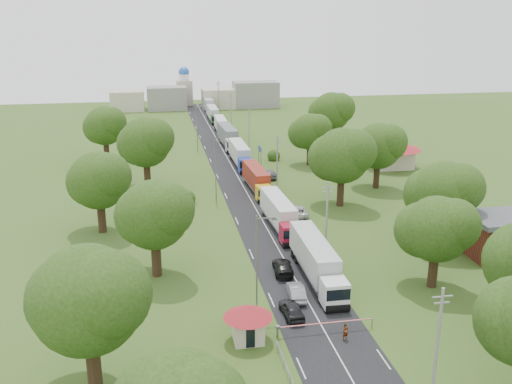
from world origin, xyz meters
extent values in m
plane|color=#3C571D|center=(0.00, 0.00, 0.00)|extent=(260.00, 260.00, 0.00)
cube|color=black|center=(0.00, 20.00, 0.00)|extent=(8.00, 200.00, 0.04)
cylinder|color=slate|center=(-4.50, -25.00, 0.55)|extent=(0.20, 0.20, 1.10)
cube|color=slate|center=(-4.50, -25.00, 1.05)|extent=(0.35, 0.35, 0.25)
cylinder|color=red|center=(0.00, -25.00, 1.00)|extent=(9.00, 0.12, 0.12)
cylinder|color=slate|center=(4.50, -25.00, 0.50)|extent=(0.10, 0.10, 1.00)
cube|color=#BDB59D|center=(-7.20, -25.00, 1.20)|extent=(2.60, 2.60, 2.40)
cone|color=maroon|center=(-7.20, -25.00, 2.90)|extent=(4.40, 4.40, 1.10)
cube|color=black|center=(-5.89, -25.00, 1.40)|extent=(0.02, 1.20, 0.90)
cube|color=black|center=(-7.20, -26.31, 1.00)|extent=(0.80, 0.02, 1.90)
cylinder|color=slate|center=(5.20, 33.80, 2.00)|extent=(0.12, 0.12, 4.00)
cylinder|color=slate|center=(5.20, 36.20, 2.00)|extent=(0.12, 0.12, 4.00)
cube|color=navy|center=(5.20, 35.00, 3.60)|extent=(0.06, 3.00, 1.00)
cube|color=silver|center=(5.20, 35.00, 3.60)|extent=(0.07, 3.10, 0.06)
cylinder|color=gray|center=(5.50, -35.00, 4.50)|extent=(0.24, 0.24, 9.00)
cube|color=gray|center=(5.50, -35.00, 8.30)|extent=(1.60, 0.10, 0.10)
cube|color=gray|center=(5.50, -35.00, 7.80)|extent=(1.20, 0.10, 0.10)
cylinder|color=gray|center=(5.50, -7.00, 4.50)|extent=(0.24, 0.24, 9.00)
cube|color=gray|center=(5.50, -7.00, 8.30)|extent=(1.60, 0.10, 0.10)
cube|color=gray|center=(5.50, -7.00, 7.80)|extent=(1.20, 0.10, 0.10)
cylinder|color=gray|center=(5.50, 21.00, 4.50)|extent=(0.24, 0.24, 9.00)
cube|color=gray|center=(5.50, 21.00, 8.30)|extent=(1.60, 0.10, 0.10)
cube|color=gray|center=(5.50, 21.00, 7.80)|extent=(1.20, 0.10, 0.10)
cylinder|color=gray|center=(5.50, 49.00, 4.50)|extent=(0.24, 0.24, 9.00)
cube|color=gray|center=(5.50, 49.00, 8.30)|extent=(1.60, 0.10, 0.10)
cube|color=gray|center=(5.50, 49.00, 7.80)|extent=(1.20, 0.10, 0.10)
cylinder|color=gray|center=(5.50, 77.00, 4.50)|extent=(0.24, 0.24, 9.00)
cube|color=gray|center=(5.50, 77.00, 8.30)|extent=(1.60, 0.10, 0.10)
cube|color=gray|center=(5.50, 77.00, 7.80)|extent=(1.20, 0.10, 0.10)
cylinder|color=gray|center=(5.50, 105.00, 4.50)|extent=(0.24, 0.24, 9.00)
cube|color=gray|center=(5.50, 105.00, 8.30)|extent=(1.60, 0.10, 0.10)
cube|color=gray|center=(5.50, 105.00, 7.80)|extent=(1.20, 0.10, 0.10)
cylinder|color=slate|center=(-5.50, -20.00, 5.00)|extent=(0.16, 0.16, 10.00)
cube|color=slate|center=(-4.60, -20.00, 9.70)|extent=(1.80, 0.10, 0.10)
cube|color=slate|center=(-3.80, -20.00, 9.55)|extent=(0.50, 0.22, 0.15)
cylinder|color=slate|center=(-5.50, 15.00, 5.00)|extent=(0.16, 0.16, 10.00)
cube|color=slate|center=(-4.60, 15.00, 9.70)|extent=(1.80, 0.10, 0.10)
cube|color=slate|center=(-3.80, 15.00, 9.55)|extent=(0.50, 0.22, 0.15)
cylinder|color=slate|center=(-5.50, 50.00, 5.00)|extent=(0.16, 0.16, 10.00)
cube|color=slate|center=(-4.60, 50.00, 9.70)|extent=(1.80, 0.10, 0.10)
cube|color=slate|center=(-3.80, 50.00, 9.55)|extent=(0.50, 0.22, 0.15)
cylinder|color=#382616|center=(14.00, -18.00, 1.92)|extent=(1.04, 1.04, 3.85)
sphere|color=#20380F|center=(14.00, -18.00, 6.60)|extent=(7.00, 7.00, 7.00)
sphere|color=#20380F|center=(15.25, -19.00, 7.35)|extent=(5.50, 5.50, 5.50)
sphere|color=#20380F|center=(13.00, -16.75, 6.10)|extent=(6.00, 6.00, 6.00)
cylinder|color=#382616|center=(20.00, -8.00, 2.10)|extent=(1.08, 1.08, 4.20)
sphere|color=#20380F|center=(20.00, -8.00, 7.22)|extent=(7.70, 7.70, 7.70)
sphere|color=#20380F|center=(21.38, -9.10, 8.05)|extent=(6.05, 6.05, 6.05)
sphere|color=#20380F|center=(18.90, -6.62, 6.67)|extent=(6.60, 6.60, 6.60)
cylinder|color=#382616|center=(13.00, 10.00, 2.27)|extent=(1.12, 1.12, 4.55)
sphere|color=#20380F|center=(13.00, 10.00, 7.85)|extent=(8.40, 8.40, 8.40)
sphere|color=#20380F|center=(14.50, 8.80, 8.75)|extent=(6.60, 6.60, 6.60)
sphere|color=#20380F|center=(11.80, 11.50, 7.25)|extent=(7.20, 7.20, 7.20)
cylinder|color=#382616|center=(22.00, 18.00, 2.10)|extent=(1.08, 1.08, 4.20)
sphere|color=#20380F|center=(22.00, 18.00, 7.22)|extent=(7.70, 7.70, 7.70)
sphere|color=#20380F|center=(23.38, 16.90, 8.05)|extent=(6.05, 6.05, 6.05)
sphere|color=#20380F|center=(20.90, 19.38, 6.67)|extent=(6.60, 6.60, 6.60)
cylinder|color=#382616|center=(15.00, 35.00, 1.92)|extent=(1.04, 1.04, 3.85)
sphere|color=#20380F|center=(15.00, 35.00, 6.60)|extent=(7.00, 7.00, 7.00)
sphere|color=#20380F|center=(16.25, 34.00, 7.35)|extent=(5.50, 5.50, 5.50)
sphere|color=#20380F|center=(14.00, 36.25, 6.10)|extent=(6.00, 6.00, 6.00)
cylinder|color=#382616|center=(24.00, 50.00, 2.27)|extent=(1.12, 1.12, 4.55)
sphere|color=#20380F|center=(24.00, 50.00, 7.85)|extent=(8.40, 8.40, 8.40)
sphere|color=#20380F|center=(25.50, 48.80, 8.75)|extent=(6.60, 6.60, 6.60)
sphere|color=#20380F|center=(22.80, 51.50, 7.25)|extent=(7.20, 7.20, 7.20)
cylinder|color=#382616|center=(-20.00, -30.00, 2.27)|extent=(1.12, 1.12, 4.55)
sphere|color=#20380F|center=(-20.00, -30.00, 7.85)|extent=(8.40, 8.40, 8.40)
sphere|color=#20380F|center=(-18.50, -31.20, 8.75)|extent=(6.60, 6.60, 6.60)
sphere|color=#20380F|center=(-21.20, -28.50, 7.25)|extent=(7.20, 7.20, 7.20)
cylinder|color=#382616|center=(-15.00, -10.00, 2.10)|extent=(1.08, 1.08, 4.20)
sphere|color=#20380F|center=(-15.00, -10.00, 7.22)|extent=(7.70, 7.70, 7.70)
sphere|color=#20380F|center=(-13.62, -11.10, 8.05)|extent=(6.05, 6.05, 6.05)
sphere|color=#20380F|center=(-16.10, -8.62, 6.67)|extent=(6.60, 6.60, 6.60)
cylinder|color=#382616|center=(-22.00, 5.00, 2.10)|extent=(1.08, 1.08, 4.20)
sphere|color=#20380F|center=(-22.00, 5.00, 7.22)|extent=(7.70, 7.70, 7.70)
sphere|color=#20380F|center=(-20.62, 3.90, 8.05)|extent=(6.05, 6.05, 6.05)
sphere|color=#20380F|center=(-23.10, 6.38, 6.67)|extent=(6.60, 6.60, 6.60)
cylinder|color=#382616|center=(-16.00, 25.00, 2.27)|extent=(1.12, 1.12, 4.55)
sphere|color=#20380F|center=(-16.00, 25.00, 7.85)|extent=(8.40, 8.40, 8.40)
sphere|color=#20380F|center=(-14.50, 23.80, 8.75)|extent=(6.60, 6.60, 6.60)
sphere|color=#20380F|center=(-17.20, 26.50, 7.25)|extent=(7.20, 7.20, 7.20)
cylinder|color=#382616|center=(-24.00, 45.00, 2.10)|extent=(1.08, 1.08, 4.20)
sphere|color=#20380F|center=(-24.00, 45.00, 7.22)|extent=(7.70, 7.70, 7.70)
sphere|color=#20380F|center=(-22.62, 43.90, 8.05)|extent=(6.05, 6.05, 6.05)
sphere|color=#20380F|center=(-25.10, 46.38, 6.67)|extent=(6.60, 6.60, 6.60)
cube|color=maroon|center=(26.00, -12.00, 2.30)|extent=(8.00, 6.00, 4.60)
cube|color=#47494F|center=(26.00, -12.00, 4.90)|extent=(8.60, 6.60, 0.60)
cube|color=#BDB59D|center=(30.00, 30.00, 2.00)|extent=(7.00, 5.00, 4.00)
cone|color=maroon|center=(30.00, 30.00, 4.90)|extent=(10.08, 10.08, 1.80)
cube|color=gray|center=(-10.00, 110.00, 3.50)|extent=(12.00, 8.00, 7.00)
cube|color=#BDB59D|center=(6.00, 110.00, 3.00)|extent=(10.00, 8.00, 6.00)
cube|color=gray|center=(18.00, 110.00, 4.00)|extent=(14.00, 8.00, 8.00)
cube|color=#BDB59D|center=(-22.00, 110.00, 3.00)|extent=(10.00, 8.00, 6.00)
cube|color=#BDB59D|center=(-4.00, 118.00, 4.00)|extent=(5.00, 5.00, 8.00)
cylinder|color=silver|center=(-4.00, 118.00, 9.00)|extent=(3.20, 3.20, 2.00)
sphere|color=#2659B2|center=(-4.00, 118.00, 10.60)|extent=(3.40, 3.40, 3.40)
cube|color=white|center=(2.23, -20.57, 1.63)|extent=(2.55, 2.55, 2.62)
cube|color=black|center=(2.23, -21.84, 1.99)|extent=(2.41, 0.05, 1.15)
cube|color=slate|center=(2.23, -21.78, 0.58)|extent=(2.31, 0.28, 0.37)
cube|color=slate|center=(2.23, -13.23, 0.79)|extent=(2.56, 12.09, 0.31)
cube|color=#BABABF|center=(2.23, -12.92, 2.68)|extent=(2.77, 12.41, 3.15)
cylinder|color=black|center=(2.23, -21.52, 0.52)|extent=(2.47, 1.05, 1.05)
cylinder|color=black|center=(2.23, -19.63, 0.52)|extent=(2.47, 1.05, 1.05)
cylinder|color=black|center=(2.23, -9.56, 0.52)|extent=(2.47, 1.05, 1.05)
cylinder|color=black|center=(2.23, -7.98, 0.52)|extent=(2.47, 1.05, 1.05)
cube|color=maroon|center=(1.73, -3.97, 1.52)|extent=(2.44, 2.44, 2.46)
cube|color=black|center=(1.73, -5.16, 1.87)|extent=(2.26, 0.10, 1.08)
cube|color=slate|center=(1.73, -5.11, 0.54)|extent=(2.17, 0.33, 0.34)
cube|color=slate|center=(1.73, 2.91, 0.74)|extent=(2.66, 11.38, 0.30)
cube|color=silver|center=(1.73, 3.21, 2.51)|extent=(2.86, 11.69, 2.95)
cylinder|color=black|center=(1.73, -4.86, 0.49)|extent=(2.31, 0.98, 0.98)
cylinder|color=black|center=(1.73, -3.09, 0.49)|extent=(2.31, 0.98, 0.98)
cylinder|color=black|center=(1.73, 6.35, 0.49)|extent=(2.31, 0.98, 0.98)
cylinder|color=black|center=(1.73, 7.83, 0.49)|extent=(2.31, 0.98, 0.98)
cube|color=yellow|center=(1.82, 13.82, 1.47)|extent=(2.37, 2.37, 2.36)
cube|color=black|center=(1.82, 12.68, 1.80)|extent=(2.17, 0.11, 1.04)
cube|color=slate|center=(1.82, 12.74, 0.52)|extent=(2.09, 0.34, 0.33)
cube|color=slate|center=(1.82, 20.44, 0.71)|extent=(2.64, 10.96, 0.28)
cube|color=maroon|center=(1.82, 20.73, 2.41)|extent=(2.84, 11.25, 2.84)
cylinder|color=black|center=(1.82, 12.97, 0.47)|extent=(2.22, 0.95, 0.95)
cylinder|color=black|center=(1.82, 14.67, 0.47)|extent=(2.22, 0.95, 0.95)
cylinder|color=black|center=(1.82, 23.75, 0.47)|extent=(2.22, 0.95, 0.95)
cylinder|color=black|center=(1.82, 25.17, 0.47)|extent=(2.22, 0.95, 0.95)
cube|color=#1C34A8|center=(1.71, 31.04, 1.55)|extent=(2.43, 2.43, 2.51)
cube|color=black|center=(1.71, 29.83, 1.91)|extent=(2.31, 0.04, 1.10)
cube|color=slate|center=(1.71, 29.89, 0.55)|extent=(2.21, 0.27, 0.35)
cube|color=slate|center=(1.71, 38.06, 0.75)|extent=(2.41, 11.55, 0.30)
cube|color=silver|center=(1.71, 38.36, 2.56)|extent=(2.61, 11.86, 3.01)
cylinder|color=black|center=(1.71, 30.14, 0.50)|extent=(2.36, 1.00, 1.00)
cylinder|color=black|center=(1.71, 31.94, 0.50)|extent=(2.36, 1.00, 1.00)
cylinder|color=black|center=(1.71, 41.57, 0.50)|extent=(2.36, 1.00, 1.00)
cylinder|color=black|center=(1.71, 43.08, 0.50)|extent=(2.36, 1.00, 1.00)
cube|color=#BCBCBC|center=(1.63, 47.73, 1.66)|extent=(2.69, 2.69, 2.67)
cube|color=black|center=(1.63, 46.43, 2.03)|extent=(2.46, 0.14, 1.18)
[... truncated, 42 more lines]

